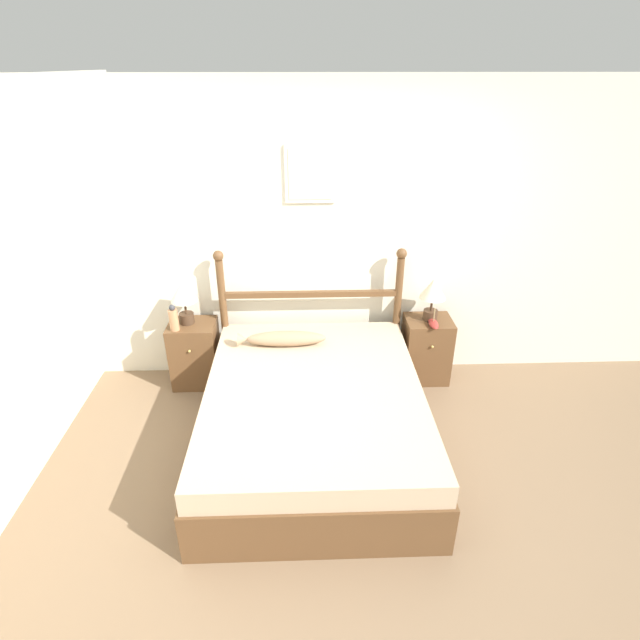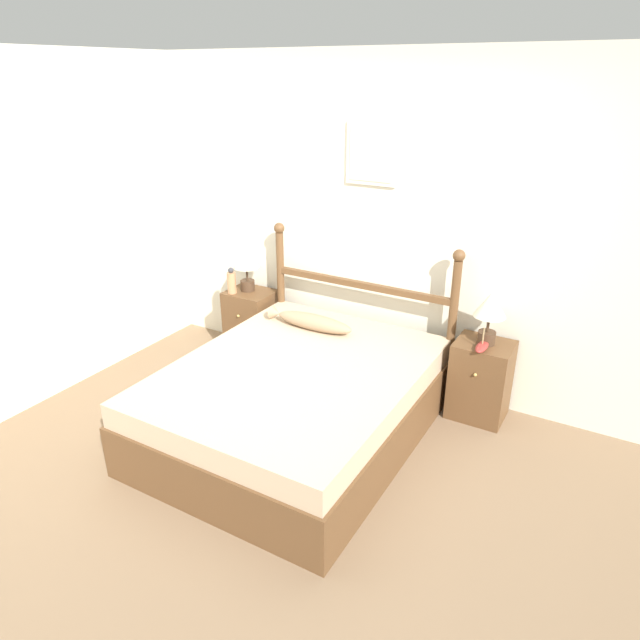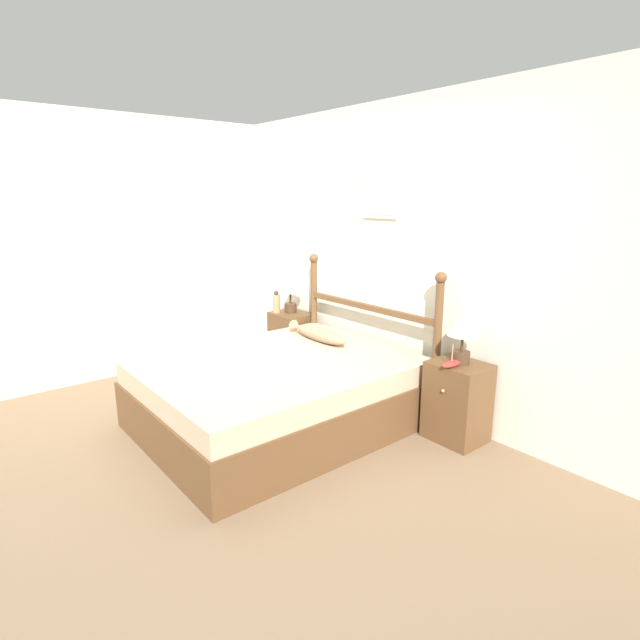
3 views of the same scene
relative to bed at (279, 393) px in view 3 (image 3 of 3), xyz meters
name	(u,v)px [view 3 (image 3 of 3)]	position (x,y,z in m)	size (l,w,h in m)	color
ground_plane	(219,455)	(0.13, -0.61, -0.27)	(16.00, 16.00, 0.00)	#7A6047
wall_back	(392,256)	(0.13, 1.12, 1.01)	(6.40, 0.08, 2.55)	beige
wall_left	(110,249)	(-2.00, -0.58, 1.01)	(0.08, 6.40, 2.55)	beige
bed	(279,393)	(0.00, 0.00, 0.00)	(1.60, 2.01, 0.54)	brown
headboard	(368,322)	(0.00, 0.97, 0.43)	(1.62, 0.09, 1.23)	brown
nightstand_left	(292,340)	(-1.04, 0.89, 0.03)	(0.41, 0.37, 0.60)	brown
nightstand_right	(457,402)	(1.04, 0.89, 0.03)	(0.41, 0.37, 0.60)	brown
table_lamp_left	(290,287)	(-1.08, 0.91, 0.60)	(0.23, 0.23, 0.39)	#422D1E
table_lamp_right	(463,328)	(1.05, 0.89, 0.60)	(0.23, 0.23, 0.39)	#422D1E
bottle	(276,303)	(-1.15, 0.79, 0.44)	(0.08, 0.08, 0.23)	tan
model_boat	(452,364)	(1.05, 0.78, 0.36)	(0.08, 0.20, 0.17)	maroon
fish_pillow	(319,334)	(-0.24, 0.60, 0.33)	(0.72, 0.15, 0.12)	#997A5B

